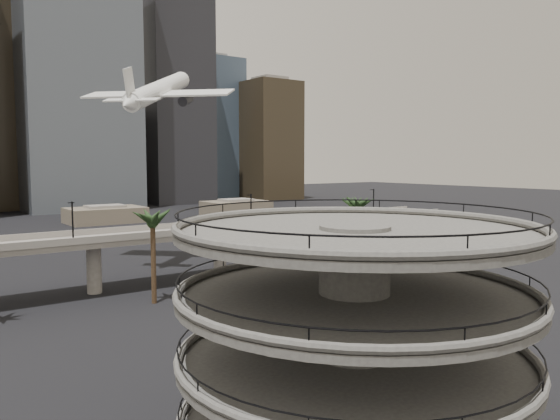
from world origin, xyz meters
TOP-DOWN VIEW (x-y plane):
  - ground at (0.00, 0.00)m, footprint 700.00×700.00m
  - parking_ramp at (-13.00, -4.00)m, footprint 22.20×22.20m
  - overpass at (0.00, 55.00)m, footprint 130.00×9.30m
  - palm_trees at (11.58, 47.18)m, footprint 76.40×18.40m
  - low_buildings at (6.89, 142.30)m, footprint 135.00×27.50m
  - skyline at (15.11, 217.08)m, footprint 269.00×86.00m
  - airborne_jet at (7.99, 72.94)m, footprint 26.25×26.12m
  - car_a at (-9.53, 20.76)m, footprint 5.07×3.92m
  - car_b at (6.40, 15.82)m, footprint 4.44×1.91m
  - car_c at (21.49, 14.28)m, footprint 4.85×4.00m

SIDE VIEW (x-z plane):
  - ground at x=0.00m, z-range 0.00..0.00m
  - car_c at x=21.49m, z-range 0.00..1.32m
  - car_b at x=6.40m, z-range 0.00..1.42m
  - car_a at x=-9.53m, z-range 0.00..1.61m
  - low_buildings at x=6.89m, z-range -0.54..6.26m
  - overpass at x=0.00m, z-range -0.01..14.69m
  - parking_ramp at x=-13.00m, z-range 1.16..18.51m
  - palm_trees at x=11.58m, z-range 4.30..18.30m
  - airborne_jet at x=7.99m, z-range 27.55..40.10m
  - skyline at x=15.11m, z-range -17.42..112.53m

